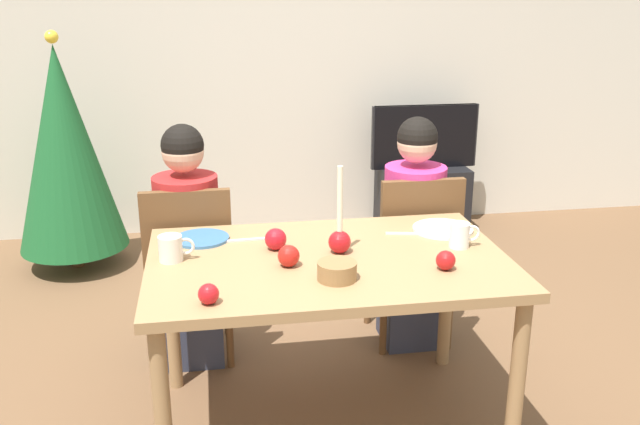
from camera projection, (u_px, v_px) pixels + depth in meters
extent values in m
plane|color=brown|center=(328.00, 422.00, 2.93)|extent=(7.68, 7.68, 0.00)
cube|color=beige|center=(266.00, 52.00, 4.96)|extent=(6.40, 0.10, 2.60)
cube|color=#99754C|center=(328.00, 262.00, 2.70)|extent=(1.40, 0.90, 0.04)
cylinder|color=#99754C|center=(163.00, 419.00, 2.36)|extent=(0.06, 0.06, 0.71)
cylinder|color=#99754C|center=(517.00, 385.00, 2.55)|extent=(0.06, 0.06, 0.71)
cylinder|color=#99754C|center=(172.00, 316.00, 3.09)|extent=(0.06, 0.06, 0.71)
cylinder|color=#99754C|center=(446.00, 296.00, 3.29)|extent=(0.06, 0.06, 0.71)
cube|color=brown|center=(191.00, 273.00, 3.36)|extent=(0.40, 0.40, 0.04)
cube|color=brown|center=(187.00, 239.00, 3.11)|extent=(0.40, 0.04, 0.45)
cylinder|color=brown|center=(227.00, 298.00, 3.61)|extent=(0.04, 0.04, 0.41)
cylinder|color=brown|center=(160.00, 303.00, 3.56)|extent=(0.04, 0.04, 0.41)
cylinder|color=brown|center=(229.00, 328.00, 3.30)|extent=(0.04, 0.04, 0.41)
cylinder|color=brown|center=(156.00, 334.00, 3.24)|extent=(0.04, 0.04, 0.41)
cube|color=brown|center=(409.00, 259.00, 3.53)|extent=(0.40, 0.40, 0.04)
cube|color=brown|center=(422.00, 226.00, 3.28)|extent=(0.40, 0.04, 0.45)
cylinder|color=brown|center=(428.00, 284.00, 3.78)|extent=(0.04, 0.04, 0.41)
cylinder|color=brown|center=(368.00, 288.00, 3.73)|extent=(0.04, 0.04, 0.41)
cylinder|color=brown|center=(449.00, 312.00, 3.46)|extent=(0.04, 0.04, 0.41)
cylinder|color=brown|center=(384.00, 317.00, 3.41)|extent=(0.04, 0.04, 0.41)
cube|color=#33384C|center=(193.00, 316.00, 3.38)|extent=(0.28, 0.28, 0.45)
cylinder|color=#AD2323|center=(187.00, 226.00, 3.23)|extent=(0.30, 0.30, 0.48)
sphere|color=tan|center=(183.00, 152.00, 3.12)|extent=(0.19, 0.19, 0.19)
sphere|color=black|center=(182.00, 145.00, 3.11)|extent=(0.19, 0.19, 0.19)
cube|color=#33384C|center=(410.00, 300.00, 3.54)|extent=(0.28, 0.28, 0.45)
cylinder|color=#D1337A|center=(414.00, 214.00, 3.40)|extent=(0.30, 0.30, 0.48)
sphere|color=tan|center=(417.00, 143.00, 3.29)|extent=(0.19, 0.19, 0.19)
sphere|color=black|center=(417.00, 137.00, 3.28)|extent=(0.19, 0.19, 0.19)
cube|color=black|center=(422.00, 198.00, 5.18)|extent=(0.64, 0.40, 0.48)
cube|color=black|center=(425.00, 136.00, 5.04)|extent=(0.79, 0.04, 0.46)
cube|color=black|center=(425.00, 137.00, 5.04)|extent=(0.76, 0.05, 0.46)
cylinder|color=brown|center=(77.00, 255.00, 4.54)|extent=(0.08, 0.08, 0.14)
cone|color=#195628|center=(65.00, 149.00, 4.32)|extent=(0.68, 0.68, 1.29)
sphere|color=yellow|center=(51.00, 37.00, 4.11)|extent=(0.08, 0.08, 0.08)
sphere|color=red|center=(340.00, 242.00, 2.73)|extent=(0.09, 0.09, 0.09)
cylinder|color=#EFE5C6|center=(340.00, 199.00, 2.68)|extent=(0.02, 0.02, 0.26)
cylinder|color=teal|center=(202.00, 239.00, 2.88)|extent=(0.23, 0.23, 0.01)
cylinder|color=silver|center=(443.00, 229.00, 2.99)|extent=(0.26, 0.26, 0.01)
cylinder|color=silver|center=(171.00, 248.00, 2.65)|extent=(0.09, 0.09, 0.10)
torus|color=silver|center=(186.00, 246.00, 2.66)|extent=(0.07, 0.01, 0.07)
cylinder|color=white|center=(459.00, 235.00, 2.79)|extent=(0.08, 0.08, 0.10)
torus|color=white|center=(472.00, 233.00, 2.80)|extent=(0.07, 0.01, 0.07)
cube|color=silver|center=(245.00, 240.00, 2.87)|extent=(0.18, 0.02, 0.01)
cube|color=silver|center=(407.00, 234.00, 2.94)|extent=(0.18, 0.05, 0.01)
cylinder|color=olive|center=(337.00, 271.00, 2.49)|extent=(0.14, 0.14, 0.07)
sphere|color=red|center=(276.00, 239.00, 2.77)|extent=(0.09, 0.09, 0.09)
sphere|color=red|center=(208.00, 294.00, 2.30)|extent=(0.07, 0.07, 0.07)
sphere|color=#B61617|center=(446.00, 260.00, 2.57)|extent=(0.07, 0.07, 0.07)
sphere|color=red|center=(289.00, 256.00, 2.60)|extent=(0.08, 0.08, 0.08)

